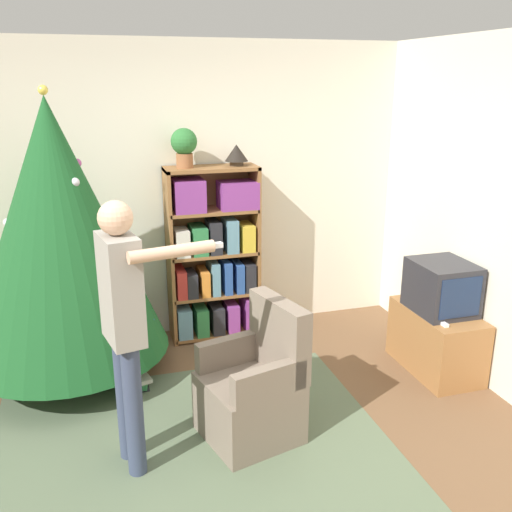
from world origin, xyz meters
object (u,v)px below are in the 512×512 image
table_lamp (236,154)px  television (442,287)px  bookshelf (213,255)px  christmas_tree (58,231)px  armchair (255,391)px  standing_person (124,317)px  potted_plant (184,145)px

table_lamp → television: bearing=-41.2°
bookshelf → christmas_tree: 1.39m
christmas_tree → television: bearing=-15.2°
television → christmas_tree: size_ratio=0.22×
armchair → table_lamp: 2.11m
armchair → table_lamp: table_lamp is taller
christmas_tree → standing_person: 1.35m
armchair → table_lamp: (0.31, 1.60, 1.33)m
armchair → television: bearing=89.9°
table_lamp → christmas_tree: bearing=-164.7°
christmas_tree → standing_person: bearing=-73.6°
television → armchair: size_ratio=0.53×
standing_person → christmas_tree: bearing=-175.5°
armchair → standing_person: 1.04m
christmas_tree → armchair: (1.17, -1.20, -0.87)m
bookshelf → potted_plant: (-0.23, 0.01, 0.98)m
bookshelf → standing_person: 1.91m
standing_person → table_lamp: 2.13m
bookshelf → armchair: (-0.09, -1.59, -0.44)m
armchair → christmas_tree: bearing=-150.1°
bookshelf → armchair: size_ratio=1.69×
christmas_tree → potted_plant: bearing=21.4°
bookshelf → armchair: bearing=-93.2°
christmas_tree → potted_plant: 1.24m
standing_person → television: bearing=89.9°
television → potted_plant: 2.38m
potted_plant → table_lamp: (0.45, -0.00, -0.09)m
television → standing_person: standing_person is taller
bookshelf → armchair: bookshelf is taller
christmas_tree → potted_plant: christmas_tree is taller
television → armchair: (-1.65, -0.43, -0.39)m
christmas_tree → potted_plant: (1.04, 0.41, 0.55)m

